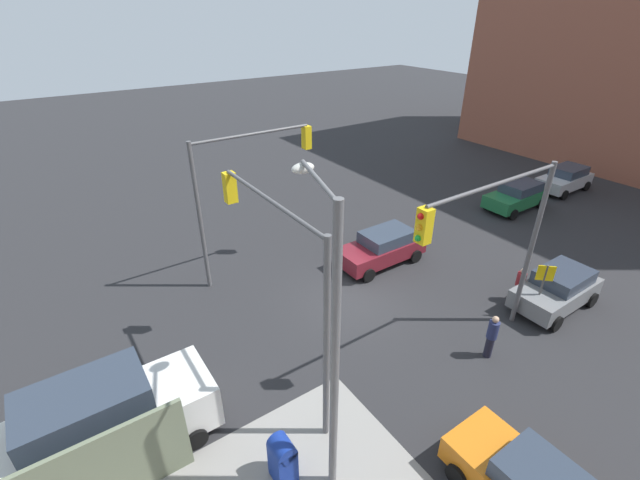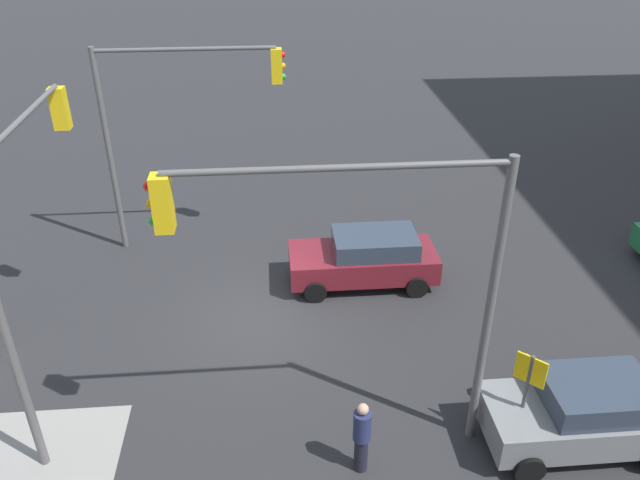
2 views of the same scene
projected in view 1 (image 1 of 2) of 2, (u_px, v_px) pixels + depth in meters
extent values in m
plane|color=#28282B|center=(352.00, 302.00, 17.97)|extent=(120.00, 120.00, 0.00)
cylinder|color=#59595B|center=(531.00, 249.00, 15.37)|extent=(0.18, 0.18, 6.50)
cylinder|color=#59595B|center=(498.00, 184.00, 12.42)|extent=(5.89, 0.12, 0.12)
cube|color=yellow|center=(424.00, 226.00, 11.21)|extent=(0.32, 0.36, 1.00)
sphere|color=red|center=(421.00, 216.00, 10.97)|extent=(0.18, 0.18, 0.18)
sphere|color=orange|center=(419.00, 227.00, 11.13)|extent=(0.18, 0.18, 0.18)
sphere|color=green|center=(418.00, 238.00, 11.28)|extent=(0.18, 0.18, 0.18)
cylinder|color=#59595B|center=(200.00, 220.00, 17.45)|extent=(0.18, 0.18, 6.50)
cylinder|color=#59595B|center=(252.00, 134.00, 17.23)|extent=(5.22, 0.12, 0.12)
cube|color=yellow|center=(307.00, 137.00, 18.78)|extent=(0.32, 0.36, 1.00)
sphere|color=red|center=(310.00, 130.00, 18.71)|extent=(0.18, 0.18, 0.18)
sphere|color=orange|center=(310.00, 137.00, 18.87)|extent=(0.18, 0.18, 0.18)
sphere|color=green|center=(310.00, 144.00, 19.02)|extent=(0.18, 0.18, 0.18)
cylinder|color=#59595B|center=(327.00, 347.00, 10.93)|extent=(0.18, 0.18, 6.50)
cylinder|color=#59595B|center=(269.00, 200.00, 11.37)|extent=(0.12, 5.38, 0.12)
cube|color=yellow|center=(230.00, 187.00, 13.58)|extent=(0.36, 0.32, 1.00)
sphere|color=red|center=(227.00, 176.00, 13.56)|extent=(0.18, 0.18, 0.18)
sphere|color=orange|center=(228.00, 186.00, 13.71)|extent=(0.18, 0.18, 0.18)
sphere|color=green|center=(229.00, 195.00, 13.86)|extent=(0.18, 0.18, 0.18)
cylinder|color=slate|center=(335.00, 368.00, 9.28)|extent=(0.20, 0.20, 8.00)
cylinder|color=slate|center=(319.00, 180.00, 8.41)|extent=(0.81, 2.32, 0.10)
ellipsoid|color=silver|center=(303.00, 168.00, 9.49)|extent=(0.56, 0.36, 0.24)
cylinder|color=#4C4C4C|center=(540.00, 292.00, 16.55)|extent=(0.08, 0.08, 2.40)
cube|color=yellow|center=(546.00, 273.00, 16.14)|extent=(0.48, 0.48, 0.64)
cube|color=navy|center=(283.00, 463.00, 11.01)|extent=(0.56, 0.64, 1.15)
cylinder|color=navy|center=(282.00, 449.00, 10.73)|extent=(0.56, 0.64, 0.56)
cube|color=#1E6638|center=(515.00, 198.00, 25.90)|extent=(4.14, 1.80, 0.75)
cube|color=#2D3847|center=(521.00, 187.00, 25.75)|extent=(2.32, 1.58, 0.55)
cylinder|color=black|center=(513.00, 215.00, 24.73)|extent=(0.64, 0.22, 0.64)
cylinder|color=black|center=(487.00, 204.00, 26.04)|extent=(0.64, 0.22, 0.64)
cylinder|color=black|center=(541.00, 204.00, 26.13)|extent=(0.64, 0.22, 0.64)
cylinder|color=black|center=(515.00, 194.00, 27.43)|extent=(0.64, 0.22, 0.64)
cube|color=slate|center=(555.00, 292.00, 17.37)|extent=(3.90, 1.80, 0.75)
cube|color=#2D3847|center=(564.00, 277.00, 17.22)|extent=(2.19, 1.58, 0.55)
cylinder|color=black|center=(556.00, 323.00, 16.24)|extent=(0.64, 0.22, 0.64)
cylinder|color=black|center=(514.00, 300.00, 17.55)|extent=(0.64, 0.22, 0.64)
cylinder|color=black|center=(592.00, 300.00, 17.56)|extent=(0.64, 0.22, 0.64)
cylinder|color=black|center=(550.00, 279.00, 18.86)|extent=(0.64, 0.22, 0.64)
cylinder|color=black|center=(457.00, 476.00, 10.97)|extent=(0.22, 0.64, 0.64)
cylinder|color=black|center=(501.00, 441.00, 11.86)|extent=(0.22, 0.64, 0.64)
cube|color=maroon|center=(381.00, 250.00, 20.36)|extent=(4.34, 1.80, 0.75)
cube|color=#2D3847|center=(387.00, 236.00, 20.22)|extent=(2.43, 1.58, 0.55)
cylinder|color=black|center=(369.00, 275.00, 19.16)|extent=(0.64, 0.22, 0.64)
cylinder|color=black|center=(344.00, 258.00, 20.47)|extent=(0.64, 0.22, 0.64)
cylinder|color=black|center=(415.00, 256.00, 20.62)|extent=(0.64, 0.22, 0.64)
cylinder|color=black|center=(390.00, 241.00, 21.92)|extent=(0.64, 0.22, 0.64)
cube|color=#B7BABF|center=(564.00, 181.00, 28.46)|extent=(4.06, 1.80, 0.75)
cube|color=#2D3847|center=(569.00, 171.00, 28.31)|extent=(2.27, 1.58, 0.55)
cylinder|color=black|center=(564.00, 195.00, 27.31)|extent=(0.64, 0.22, 0.64)
cylinder|color=black|center=(538.00, 186.00, 28.61)|extent=(0.64, 0.22, 0.64)
cylinder|color=black|center=(586.00, 186.00, 28.67)|extent=(0.64, 0.22, 0.64)
cylinder|color=black|center=(560.00, 178.00, 29.97)|extent=(0.64, 0.22, 0.64)
cube|color=white|center=(113.00, 427.00, 11.44)|extent=(5.40, 2.10, 1.40)
cube|color=#2D3847|center=(83.00, 405.00, 10.67)|extent=(3.02, 1.85, 0.90)
cylinder|color=black|center=(173.00, 389.00, 13.44)|extent=(0.64, 0.22, 0.64)
cylinder|color=black|center=(196.00, 438.00, 11.92)|extent=(0.64, 0.22, 0.64)
cylinder|color=black|center=(39.00, 449.00, 11.63)|extent=(0.64, 0.22, 0.64)
cylinder|color=maroon|center=(521.00, 279.00, 17.58)|extent=(0.36, 0.36, 0.60)
sphere|color=tan|center=(523.00, 271.00, 17.39)|extent=(0.20, 0.20, 0.20)
cylinder|color=#1E1E2D|center=(517.00, 292.00, 17.90)|extent=(0.28, 0.28, 0.75)
cylinder|color=navy|center=(493.00, 330.00, 14.62)|extent=(0.36, 0.36, 0.67)
sphere|color=tan|center=(496.00, 319.00, 14.41)|extent=(0.23, 0.23, 0.23)
cylinder|color=#1E1E2D|center=(489.00, 347.00, 14.99)|extent=(0.28, 0.28, 0.85)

